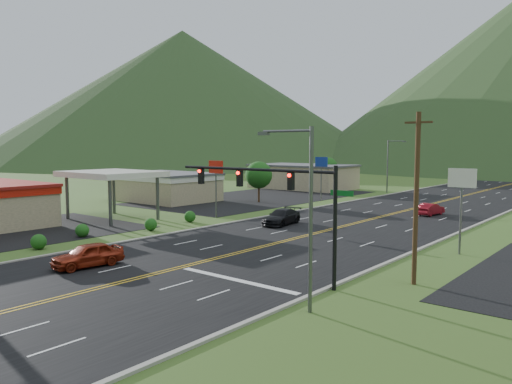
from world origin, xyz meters
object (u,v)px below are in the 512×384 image
Objects in this scene: traffic_signal at (277,191)px; car_red_near at (88,256)px; streetlight_east at (305,206)px; car_dark_mid at (281,217)px; car_red_far at (431,209)px; gas_canopy at (112,175)px; streetlight_west at (389,162)px.

traffic_signal is 2.79× the size of car_red_near.
traffic_signal is 6.17m from streetlight_east.
car_dark_mid reaches higher than car_red_far.
car_dark_mid is (-11.91, 16.66, -4.54)m from traffic_signal.
streetlight_east is 0.90× the size of gas_canopy.
car_dark_mid is (16.57, 8.65, -4.09)m from gas_canopy.
streetlight_west is at bearing 103.80° from car_red_near.
traffic_signal is at bearing -72.03° from streetlight_west.
gas_canopy is 1.85× the size of car_dark_mid.
streetlight_east is 64.21m from streetlight_west.
streetlight_east is 2.15× the size of car_red_far.
gas_canopy is 2.13× the size of car_red_near.
streetlight_east reaches higher than car_red_near.
traffic_signal is at bearing 102.15° from car_red_far.
car_dark_mid is at bearing 128.80° from streetlight_east.
traffic_signal is at bearing 139.61° from streetlight_east.
streetlight_west is at bearing 77.87° from gas_canopy.
car_dark_mid is 18.94m from car_red_far.
gas_canopy is at bearing 160.12° from streetlight_east.
streetlight_west is 27.98m from car_red_far.
traffic_signal reaches higher than car_dark_mid.
streetlight_west is (-22.86, 60.00, 0.00)m from streetlight_east.
streetlight_east reaches higher than car_dark_mid.
traffic_signal is 20.98m from car_dark_mid.
car_red_far is (25.85, 25.16, -4.18)m from gas_canopy.
streetlight_east reaches higher than car_red_far.
streetlight_east is at bearing -19.88° from gas_canopy.
streetlight_east is 1.66× the size of car_dark_mid.
gas_canopy is (-33.18, 12.00, -0.31)m from streetlight_east.
streetlight_east and streetlight_west have the same top height.
car_dark_mid is at bearing 125.57° from traffic_signal.
streetlight_west is 1.66× the size of car_dark_mid.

